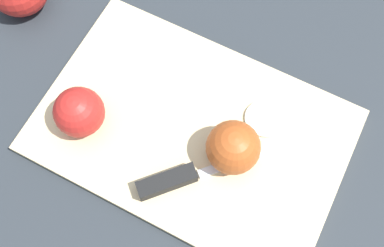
# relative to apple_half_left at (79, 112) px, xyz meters

# --- Properties ---
(ground_plane) EXTENTS (4.00, 4.00, 0.00)m
(ground_plane) POSITION_rel_apple_half_left_xyz_m (0.13, 0.05, -0.05)
(ground_plane) COLOR #282D33
(cutting_board) EXTENTS (0.42, 0.29, 0.01)m
(cutting_board) POSITION_rel_apple_half_left_xyz_m (0.13, 0.05, -0.04)
(cutting_board) COLOR #D1B789
(cutting_board) RESTS_ON ground_plane
(apple_half_left) EXTENTS (0.06, 0.06, 0.06)m
(apple_half_left) POSITION_rel_apple_half_left_xyz_m (0.00, 0.00, 0.00)
(apple_half_left) COLOR red
(apple_half_left) RESTS_ON cutting_board
(apple_half_right) EXTENTS (0.07, 0.07, 0.07)m
(apple_half_right) POSITION_rel_apple_half_left_xyz_m (0.20, 0.03, 0.00)
(apple_half_right) COLOR #AD4C1E
(apple_half_right) RESTS_ON cutting_board
(knife) EXTENTS (0.13, 0.12, 0.02)m
(knife) POSITION_rel_apple_half_left_xyz_m (0.14, -0.03, -0.02)
(knife) COLOR silver
(knife) RESTS_ON cutting_board
(apple_slice) EXTENTS (0.05, 0.05, 0.00)m
(apple_slice) POSITION_rel_apple_half_left_xyz_m (0.22, 0.09, -0.03)
(apple_slice) COLOR beige
(apple_slice) RESTS_ON cutting_board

